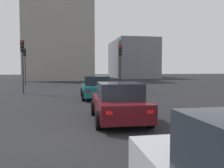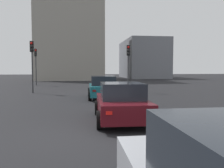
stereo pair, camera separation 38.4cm
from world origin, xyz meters
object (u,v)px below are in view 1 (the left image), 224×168
object	(u,v)px
car_maroon_left_second	(119,102)
traffic_light_near_left	(25,59)
car_teal_left_lead	(96,88)
traffic_light_far_left	(120,58)
traffic_light_near_right	(22,56)

from	to	relation	value
car_maroon_left_second	traffic_light_near_left	size ratio (longest dim) A/B	0.92
car_maroon_left_second	traffic_light_near_left	world-z (taller)	traffic_light_near_left
car_teal_left_lead	traffic_light_far_left	bearing A→B (deg)	-31.79
car_teal_left_lead	traffic_light_near_right	world-z (taller)	traffic_light_near_right
traffic_light_near_left	traffic_light_far_left	bearing A→B (deg)	40.88
traffic_light_near_left	traffic_light_far_left	world-z (taller)	traffic_light_near_left
car_maroon_left_second	car_teal_left_lead	bearing A→B (deg)	2.53
car_teal_left_lead	traffic_light_near_left	bearing A→B (deg)	28.71
traffic_light_near_left	traffic_light_near_right	distance (m)	9.51
car_maroon_left_second	traffic_light_far_left	xyz separation A→B (m)	(11.19, -2.53, 2.23)
car_teal_left_lead	traffic_light_far_left	xyz separation A→B (m)	(4.01, -2.60, 2.21)
traffic_light_near_right	traffic_light_far_left	xyz separation A→B (m)	(-0.12, -8.18, -0.17)
car_maroon_left_second	traffic_light_near_right	bearing A→B (deg)	28.49
car_teal_left_lead	car_maroon_left_second	size ratio (longest dim) A/B	1.02
car_teal_left_lead	car_maroon_left_second	bearing A→B (deg)	-178.18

